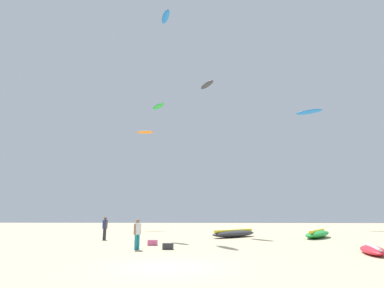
{
  "coord_description": "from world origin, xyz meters",
  "views": [
    {
      "loc": [
        1.34,
        -11.65,
        1.81
      ],
      "look_at": [
        0.0,
        20.98,
        9.19
      ],
      "focal_mm": 29.28,
      "sensor_mm": 36.0,
      "label": 1
    }
  ],
  "objects_px": {
    "person_midground": "(105,226)",
    "kite_aloft_0": "(207,85)",
    "gear_bag": "(168,246)",
    "kite_aloft_4": "(158,106)",
    "kite_grounded_far": "(317,234)",
    "kite_aloft_1": "(309,112)",
    "kite_grounded_mid": "(373,250)",
    "person_foreground": "(137,232)",
    "kite_aloft_3": "(166,17)",
    "cooler_box": "(153,243)",
    "kite_grounded_near": "(234,234)",
    "kite_aloft_2": "(145,132)"
  },
  "relations": [
    {
      "from": "kite_grounded_near",
      "to": "kite_aloft_1",
      "type": "relative_size",
      "value": 1.2
    },
    {
      "from": "person_midground",
      "to": "kite_aloft_0",
      "type": "xyz_separation_m",
      "value": [
        7.77,
        10.05,
        15.46
      ]
    },
    {
      "from": "person_foreground",
      "to": "cooler_box",
      "type": "height_order",
      "value": "person_foreground"
    },
    {
      "from": "kite_grounded_far",
      "to": "gear_bag",
      "type": "height_order",
      "value": "kite_grounded_far"
    },
    {
      "from": "kite_aloft_4",
      "to": "kite_aloft_1",
      "type": "bearing_deg",
      "value": 41.82
    },
    {
      "from": "person_midground",
      "to": "kite_grounded_near",
      "type": "distance_m",
      "value": 10.29
    },
    {
      "from": "kite_aloft_2",
      "to": "cooler_box",
      "type": "bearing_deg",
      "value": -77.32
    },
    {
      "from": "kite_grounded_mid",
      "to": "kite_aloft_3",
      "type": "height_order",
      "value": "kite_aloft_3"
    },
    {
      "from": "kite_grounded_near",
      "to": "gear_bag",
      "type": "height_order",
      "value": "kite_grounded_near"
    },
    {
      "from": "person_midground",
      "to": "kite_aloft_4",
      "type": "xyz_separation_m",
      "value": [
        3.12,
        4.1,
        10.79
      ]
    },
    {
      "from": "kite_aloft_3",
      "to": "kite_aloft_1",
      "type": "bearing_deg",
      "value": 31.94
    },
    {
      "from": "kite_aloft_4",
      "to": "kite_aloft_3",
      "type": "bearing_deg",
      "value": 92.43
    },
    {
      "from": "person_foreground",
      "to": "person_midground",
      "type": "distance_m",
      "value": 7.5
    },
    {
      "from": "gear_bag",
      "to": "kite_aloft_2",
      "type": "xyz_separation_m",
      "value": [
        -6.66,
        26.49,
        13.42
      ]
    },
    {
      "from": "kite_aloft_0",
      "to": "kite_aloft_4",
      "type": "distance_m",
      "value": 8.88
    },
    {
      "from": "person_foreground",
      "to": "kite_grounded_mid",
      "type": "relative_size",
      "value": 0.46
    },
    {
      "from": "kite_aloft_0",
      "to": "kite_aloft_2",
      "type": "height_order",
      "value": "kite_aloft_0"
    },
    {
      "from": "person_midground",
      "to": "kite_aloft_1",
      "type": "bearing_deg",
      "value": 178.46
    },
    {
      "from": "cooler_box",
      "to": "kite_aloft_4",
      "type": "distance_m",
      "value": 14.22
    },
    {
      "from": "kite_grounded_near",
      "to": "kite_grounded_far",
      "type": "height_order",
      "value": "kite_grounded_far"
    },
    {
      "from": "person_midground",
      "to": "kite_aloft_2",
      "type": "distance_m",
      "value": 23.9
    },
    {
      "from": "cooler_box",
      "to": "kite_grounded_mid",
      "type": "bearing_deg",
      "value": -18.95
    },
    {
      "from": "kite_aloft_2",
      "to": "gear_bag",
      "type": "bearing_deg",
      "value": -75.9
    },
    {
      "from": "kite_grounded_near",
      "to": "kite_aloft_1",
      "type": "distance_m",
      "value": 28.68
    },
    {
      "from": "kite_grounded_near",
      "to": "kite_aloft_2",
      "type": "bearing_deg",
      "value": 122.73
    },
    {
      "from": "kite_grounded_far",
      "to": "kite_aloft_4",
      "type": "relative_size",
      "value": 2.63
    },
    {
      "from": "gear_bag",
      "to": "person_foreground",
      "type": "bearing_deg",
      "value": -171.87
    },
    {
      "from": "kite_aloft_1",
      "to": "gear_bag",
      "type": "bearing_deg",
      "value": -122.18
    },
    {
      "from": "cooler_box",
      "to": "kite_aloft_4",
      "type": "relative_size",
      "value": 0.28
    },
    {
      "from": "person_foreground",
      "to": "kite_aloft_2",
      "type": "relative_size",
      "value": 0.62
    },
    {
      "from": "kite_aloft_1",
      "to": "person_foreground",
      "type": "bearing_deg",
      "value": -124.25
    },
    {
      "from": "person_foreground",
      "to": "person_midground",
      "type": "xyz_separation_m",
      "value": [
        -3.8,
        6.47,
        0.03
      ]
    },
    {
      "from": "kite_aloft_1",
      "to": "kite_aloft_3",
      "type": "relative_size",
      "value": 1.37
    },
    {
      "from": "gear_bag",
      "to": "kite_aloft_4",
      "type": "xyz_separation_m",
      "value": [
        -2.31,
        10.33,
        11.59
      ]
    },
    {
      "from": "kite_aloft_4",
      "to": "gear_bag",
      "type": "bearing_deg",
      "value": -77.4
    },
    {
      "from": "kite_grounded_mid",
      "to": "kite_aloft_1",
      "type": "distance_m",
      "value": 35.3
    },
    {
      "from": "kite_grounded_far",
      "to": "gear_bag",
      "type": "distance_m",
      "value": 14.06
    },
    {
      "from": "kite_grounded_mid",
      "to": "kite_aloft_1",
      "type": "relative_size",
      "value": 0.88
    },
    {
      "from": "kite_aloft_4",
      "to": "kite_grounded_near",
      "type": "bearing_deg",
      "value": -8.32
    },
    {
      "from": "person_foreground",
      "to": "kite_aloft_2",
      "type": "bearing_deg",
      "value": -48.13
    },
    {
      "from": "cooler_box",
      "to": "kite_aloft_3",
      "type": "xyz_separation_m",
      "value": [
        -1.35,
        13.49,
        24.83
      ]
    },
    {
      "from": "person_foreground",
      "to": "kite_grounded_near",
      "type": "xyz_separation_m",
      "value": [
        5.98,
        9.59,
        -0.63
      ]
    },
    {
      "from": "kite_grounded_mid",
      "to": "person_foreground",
      "type": "bearing_deg",
      "value": 173.1
    },
    {
      "from": "kite_grounded_mid",
      "to": "kite_aloft_4",
      "type": "xyz_separation_m",
      "value": [
        -12.17,
        11.95,
        11.56
      ]
    },
    {
      "from": "cooler_box",
      "to": "kite_aloft_0",
      "type": "height_order",
      "value": "kite_aloft_0"
    },
    {
      "from": "gear_bag",
      "to": "kite_aloft_3",
      "type": "height_order",
      "value": "kite_aloft_3"
    },
    {
      "from": "kite_grounded_far",
      "to": "kite_aloft_1",
      "type": "xyz_separation_m",
      "value": [
        6.93,
        19.52,
        16.69
      ]
    },
    {
      "from": "kite_grounded_far",
      "to": "kite_aloft_4",
      "type": "distance_m",
      "value": 17.56
    },
    {
      "from": "kite_aloft_1",
      "to": "kite_aloft_3",
      "type": "distance_m",
      "value": 25.32
    },
    {
      "from": "kite_aloft_3",
      "to": "gear_bag",
      "type": "bearing_deg",
      "value": -80.8
    }
  ]
}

